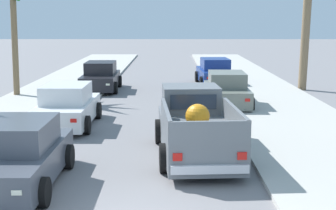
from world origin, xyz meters
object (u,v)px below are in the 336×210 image
at_px(car_left_near, 18,156).
at_px(car_left_far, 67,107).
at_px(car_right_mid, 215,72).
at_px(car_right_near, 101,77).
at_px(pickup_truck, 196,128).
at_px(car_left_mid, 227,91).

bearing_deg(car_left_near, car_left_far, 91.62).
bearing_deg(car_right_mid, car_right_near, -159.84).
height_order(car_left_near, car_left_far, same).
xyz_separation_m(pickup_truck, car_right_near, (-4.50, 12.43, -0.07)).
bearing_deg(pickup_truck, car_right_mid, 82.79).
xyz_separation_m(car_right_near, car_left_mid, (6.25, -4.81, 0.00)).
height_order(car_right_mid, car_left_far, same).
bearing_deg(car_left_mid, pickup_truck, -102.94).
height_order(car_left_near, car_left_mid, same).
distance_m(pickup_truck, car_left_far, 5.76).
height_order(car_left_mid, car_left_far, same).
xyz_separation_m(pickup_truck, car_right_mid, (1.87, 14.76, -0.07)).
distance_m(car_left_near, car_left_far, 6.32).
distance_m(car_left_mid, car_left_far, 7.36).
height_order(pickup_truck, car_left_mid, pickup_truck).
bearing_deg(car_right_near, pickup_truck, -70.11).
height_order(pickup_truck, car_right_mid, pickup_truck).
relative_size(car_left_near, car_left_mid, 1.00).
distance_m(car_left_near, car_left_mid, 11.92).
relative_size(car_left_near, car_right_mid, 0.99).
xyz_separation_m(car_left_near, car_right_mid, (6.14, 17.43, 0.00)).
relative_size(car_right_mid, car_left_far, 1.02).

